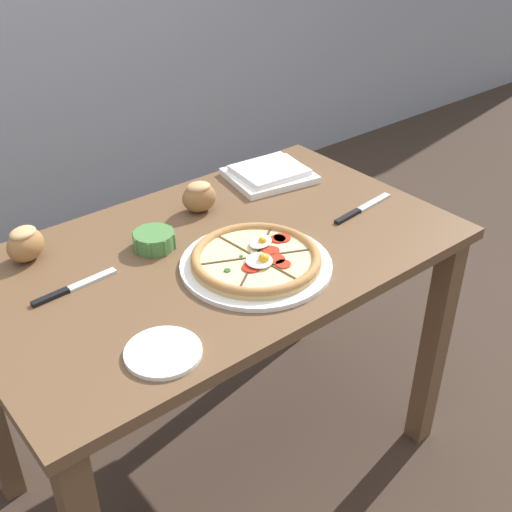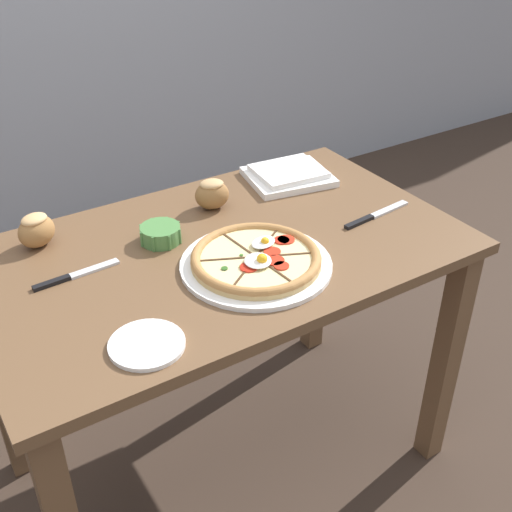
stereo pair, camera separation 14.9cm
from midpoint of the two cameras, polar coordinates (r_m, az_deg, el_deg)
The scene contains 10 objects.
ground_plane at distance 2.10m, azimuth -0.39°, elevation -17.57°, with size 12.00×12.00×0.00m, color #3D2D23.
dining_table at distance 1.65m, azimuth -0.48°, elevation -3.03°, with size 1.20×0.72×0.78m.
pizza at distance 1.50m, azimuth 2.87°, elevation -0.45°, with size 0.36×0.36×0.05m.
ramekin_bowl at distance 1.60m, azimuth -5.87°, elevation 1.92°, with size 0.11×0.11×0.04m.
napkin_folded at distance 1.91m, azimuth 5.15°, elevation 7.13°, with size 0.27×0.24×0.04m.
bread_piece_near at distance 1.63m, azimuth -16.52°, elevation 2.17°, with size 0.11×0.10×0.09m.
bread_piece_mid at distance 1.74m, azimuth -1.48°, elevation 5.50°, with size 0.11×0.09×0.08m.
knife_main at distance 1.76m, azimuth 13.02°, elevation 3.51°, with size 0.23×0.04×0.01m.
knife_spare at distance 1.51m, azimuth -13.05°, elevation -1.75°, with size 0.21×0.03×0.01m.
side_saucer at distance 1.28m, azimuth -6.40°, elevation -7.95°, with size 0.15×0.15×0.01m.
Camera 2 is at (-0.65, -1.19, 1.61)m, focal length 45.00 mm.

